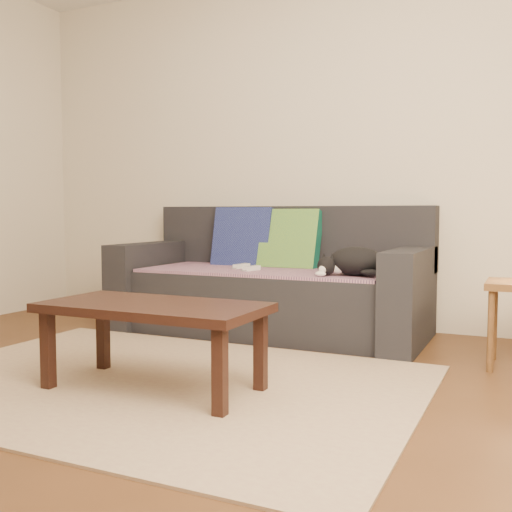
# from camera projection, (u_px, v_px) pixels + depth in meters

# --- Properties ---
(ground) EXTENTS (4.50, 4.50, 0.00)m
(ground) POSITION_uv_depth(u_px,v_px,m) (136.00, 392.00, 2.74)
(ground) COLOR brown
(ground) RESTS_ON ground
(back_wall) EXTENTS (4.50, 0.04, 2.60)m
(back_wall) POSITION_uv_depth(u_px,v_px,m) (295.00, 149.00, 4.45)
(back_wall) COLOR beige
(back_wall) RESTS_ON ground
(sofa) EXTENTS (2.10, 0.94, 0.87)m
(sofa) POSITION_uv_depth(u_px,v_px,m) (272.00, 287.00, 4.14)
(sofa) COLOR #232328
(sofa) RESTS_ON ground
(throw_blanket) EXTENTS (1.66, 0.74, 0.02)m
(throw_blanket) POSITION_uv_depth(u_px,v_px,m) (267.00, 271.00, 4.05)
(throw_blanket) COLOR #422C52
(throw_blanket) RESTS_ON sofa
(cushion_navy) EXTENTS (0.45, 0.21, 0.46)m
(cushion_navy) POSITION_uv_depth(u_px,v_px,m) (243.00, 239.00, 4.39)
(cushion_navy) COLOR #131754
(cushion_navy) RESTS_ON throw_blanket
(cushion_green) EXTENTS (0.43, 0.23, 0.44)m
(cushion_green) POSITION_uv_depth(u_px,v_px,m) (290.00, 240.00, 4.24)
(cushion_green) COLOR #0D5645
(cushion_green) RESTS_ON throw_blanket
(cat) EXTENTS (0.41, 0.30, 0.18)m
(cat) POSITION_uv_depth(u_px,v_px,m) (354.00, 262.00, 3.63)
(cat) COLOR black
(cat) RESTS_ON throw_blanket
(wii_remote_a) EXTENTS (0.07, 0.15, 0.03)m
(wii_remote_a) POSITION_uv_depth(u_px,v_px,m) (252.00, 268.00, 3.96)
(wii_remote_a) COLOR white
(wii_remote_a) RESTS_ON throw_blanket
(wii_remote_b) EXTENTS (0.07, 0.15, 0.03)m
(wii_remote_b) POSITION_uv_depth(u_px,v_px,m) (242.00, 266.00, 4.12)
(wii_remote_b) COLOR white
(wii_remote_b) RESTS_ON throw_blanket
(rug) EXTENTS (2.50, 1.80, 0.01)m
(rug) POSITION_uv_depth(u_px,v_px,m) (154.00, 383.00, 2.87)
(rug) COLOR tan
(rug) RESTS_ON ground
(coffee_table) EXTENTS (1.02, 0.51, 0.41)m
(coffee_table) POSITION_uv_depth(u_px,v_px,m) (153.00, 314.00, 2.73)
(coffee_table) COLOR black
(coffee_table) RESTS_ON rug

